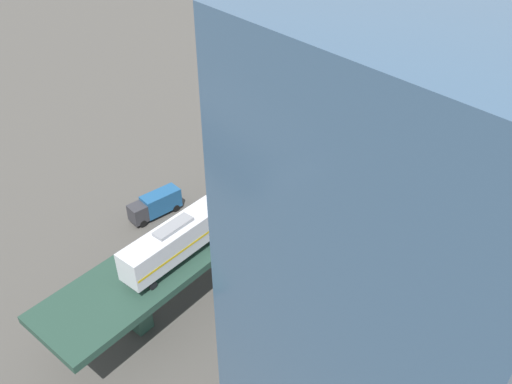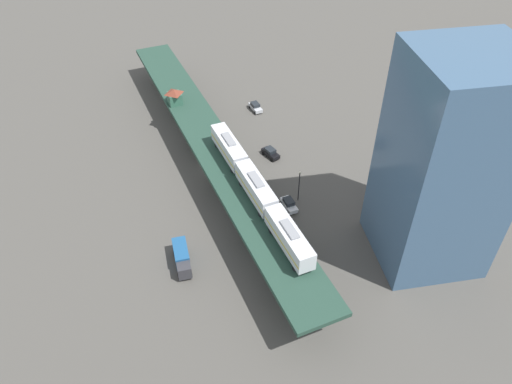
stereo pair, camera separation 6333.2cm
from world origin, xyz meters
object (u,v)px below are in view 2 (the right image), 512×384
office_tower (445,166)px  street_car_white (289,204)px  delivery_truck (182,258)px  street_lamp (299,184)px  subway_train (256,187)px  street_car_silver (255,107)px  street_car_black (270,153)px  signal_hut (174,96)px

office_tower → street_car_white: bearing=-34.8°
delivery_truck → street_lamp: size_ratio=1.06×
subway_train → office_tower: (-26.94, 9.80, 8.47)m
subway_train → street_car_silver: size_ratio=7.80×
subway_train → street_lamp: size_ratio=5.31×
street_car_black → office_tower: (-20.26, 30.29, 17.06)m
subway_train → street_lamp: (-9.20, -5.92, -5.42)m
street_car_white → street_lamp: bearing=-140.7°
delivery_truck → office_tower: office_tower is taller
street_lamp → office_tower: bearing=138.5°
signal_hut → street_car_black: bearing=144.7°
street_car_black → office_tower: office_tower is taller
signal_hut → street_car_black: (-18.72, 13.24, -7.85)m
street_lamp → office_tower: (-17.74, 15.72, 13.89)m
office_tower → street_car_silver: bearing=-67.5°
subway_train → office_tower: office_tower is taller
signal_hut → street_lamp: 35.30m
subway_train → delivery_truck: subway_train is taller
subway_train → street_car_white: subway_train is taller
signal_hut → street_car_silver: bearing=-163.9°
signal_hut → street_car_white: 36.07m
signal_hut → street_car_black: signal_hut is taller
street_car_black → office_tower: bearing=123.8°
subway_train → delivery_truck: (13.58, 6.53, -7.76)m
signal_hut → street_car_silver: size_ratio=0.82×
street_car_white → street_car_silver: bearing=-89.5°
street_car_silver → delivery_truck: 49.97m
subway_train → street_car_black: size_ratio=7.76×
delivery_truck → office_tower: 43.78m
signal_hut → street_car_silver: signal_hut is taller
signal_hut → delivery_truck: 40.90m
street_lamp → delivery_truck: bearing=28.7°
street_car_black → street_car_silver: (0.02, -18.65, 0.00)m
street_car_white → street_lamp: (-2.23, -1.83, 3.17)m
signal_hut → delivery_truck: bearing=87.8°
signal_hut → subway_train: bearing=109.6°
delivery_truck → office_tower: size_ratio=0.20×
subway_train → office_tower: bearing=160.0°
street_lamp → subway_train: bearing=32.8°
delivery_truck → street_car_silver: bearing=-113.9°
signal_hut → street_car_silver: 20.99m
delivery_truck → subway_train: bearing=-154.3°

